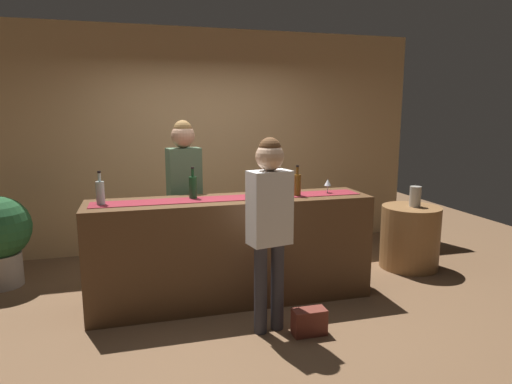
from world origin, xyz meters
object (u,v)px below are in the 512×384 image
Objects in this scene: wine_bottle_amber at (297,185)px; vase_on_side_table at (415,196)px; wine_bottle_green at (193,187)px; round_side_table at (410,237)px; bartender at (184,184)px; handbag at (309,322)px; wine_glass_near_customer at (262,185)px; customer_sipping at (269,215)px; wine_glass_mid_counter at (328,183)px; wine_bottle_clear at (100,192)px.

wine_bottle_amber is 1.70m from vase_on_side_table.
wine_bottle_green reaches higher than round_side_table.
wine_bottle_green is at bearing 83.91° from bartender.
wine_bottle_green is 1.08× the size of handbag.
wine_bottle_amber is 1.82m from round_side_table.
wine_glass_near_customer reaches higher than round_side_table.
wine_bottle_amber is 0.19× the size of customer_sipping.
vase_on_side_table is at bearing -11.58° from round_side_table.
wine_bottle_amber is at bearing 77.55° from handbag.
wine_glass_near_customer is at bearing 175.48° from wine_glass_mid_counter.
wine_bottle_clear is 1.00× the size of wine_bottle_amber.
wine_glass_mid_counter is 0.19× the size of round_side_table.
wine_glass_near_customer is 0.08× the size of bartender.
wine_bottle_clear is at bearing -174.20° from vase_on_side_table.
wine_bottle_amber is at bearing -165.93° from vase_on_side_table.
handbag is (-0.18, -0.80, -1.03)m from wine_bottle_amber.
handbag is at bearing -145.57° from round_side_table.
customer_sipping is at bearing -153.01° from round_side_table.
wine_glass_near_customer is at bearing 161.21° from wine_bottle_amber.
wine_glass_near_customer is 0.09× the size of customer_sipping.
wine_glass_mid_counter is at bearing 9.40° from wine_bottle_amber.
customer_sipping is at bearing -153.52° from vase_on_side_table.
wine_bottle_amber is at bearing -1.82° from wine_bottle_clear.
customer_sipping is at bearing -101.36° from wine_glass_near_customer.
bartender is 1.07× the size of customer_sipping.
vase_on_side_table is at bearing 14.07° from wine_bottle_amber.
bartender is at bearing 175.31° from round_side_table.
wine_bottle_clear is 1.08× the size of handbag.
handbag is at bearing -80.58° from wine_glass_near_customer.
wine_glass_mid_counter is 1.09m from customer_sipping.
vase_on_side_table is at bearing 6.12° from wine_bottle_green.
wine_glass_near_customer is at bearing 67.18° from customer_sipping.
vase_on_side_table is (1.96, 0.30, -0.27)m from wine_glass_near_customer.
wine_bottle_green is at bearing 112.58° from customer_sipping.
wine_glass_near_customer is (1.49, 0.05, -0.01)m from wine_bottle_clear.
wine_glass_mid_counter is at bearing 28.71° from customer_sipping.
wine_bottle_clear reaches higher than wine_glass_near_customer.
round_side_table reaches higher than handbag.
wine_bottle_amber is 0.17× the size of bartender.
wine_bottle_amber is at bearing 139.31° from bartender.
wine_glass_near_customer is at bearing 134.25° from bartender.
wine_bottle_green is at bearing 172.78° from wine_bottle_amber.
wine_glass_near_customer is 1.38m from handbag.
bartender reaches higher than customer_sipping.
wine_bottle_amber is 1.26× the size of vase_on_side_table.
bartender is at bearing 35.70° from wine_bottle_clear.
handbag is at bearing -27.55° from wine_bottle_clear.
wine_bottle_amber is at bearing -18.79° from wine_glass_near_customer.
handbag is (1.64, -0.86, -1.03)m from wine_bottle_clear.
wine_bottle_clear reaches higher than handbag.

